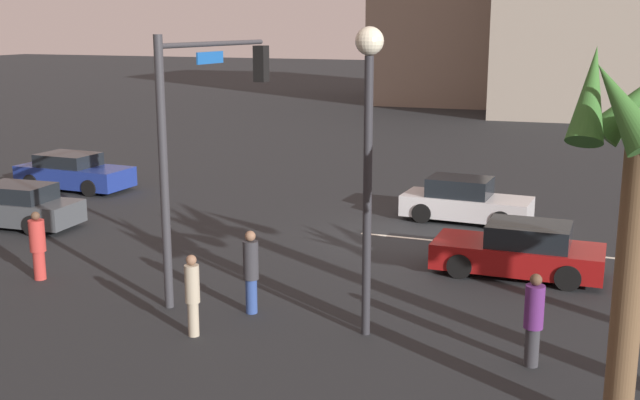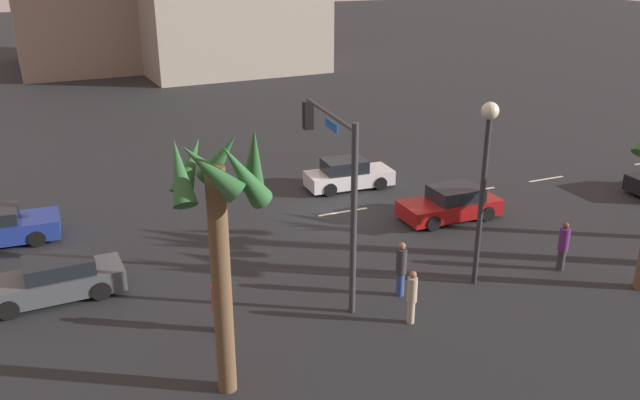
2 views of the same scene
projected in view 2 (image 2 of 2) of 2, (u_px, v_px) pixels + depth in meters
The scene contains 14 objects.
ground_plane at pixel (344, 212), 28.59m from camera, with size 220.00×220.00×0.00m, color #232628.
lane_stripe_1 at pixel (546, 179), 32.64m from camera, with size 2.10×0.14×0.01m, color silver.
lane_stripe_2 at pixel (476, 190), 31.12m from camera, with size 2.07×0.14×0.01m, color silver.
lane_stripe_3 at pixel (343, 212), 28.57m from camera, with size 2.32×0.14×0.01m, color silver.
car_0 at pixel (54, 280), 21.36m from camera, with size 4.54×1.95×1.38m.
car_2 at pixel (451, 204), 27.72m from camera, with size 4.27×1.92×1.38m.
car_3 at pixel (348, 175), 31.23m from camera, with size 4.19×1.92×1.44m.
traffic_signal at pixel (336, 172), 20.67m from camera, with size 0.60×4.81×6.14m.
streetlamp at pixel (485, 161), 20.95m from camera, with size 0.56×0.56×6.31m.
pedestrian_0 at pixel (563, 245), 23.11m from camera, with size 0.48×0.48×1.83m.
pedestrian_1 at pixel (218, 304), 19.40m from camera, with size 0.45×0.45×1.77m.
pedestrian_2 at pixel (401, 268), 21.38m from camera, with size 0.47×0.47×1.91m.
pedestrian_3 at pixel (412, 296), 19.81m from camera, with size 0.43×0.43×1.76m.
palm_tree_0 at pixel (219, 207), 15.21m from camera, with size 2.39×2.58×7.16m.
Camera 2 is at (11.32, 23.98, 10.76)m, focal length 36.81 mm.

